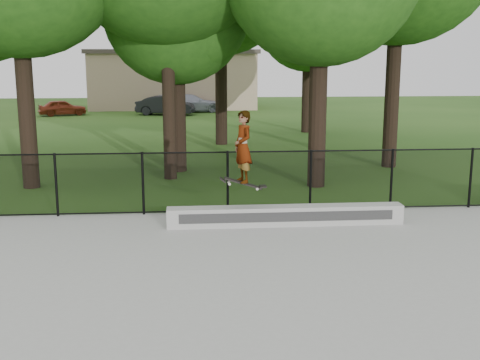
# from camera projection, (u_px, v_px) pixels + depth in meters

# --- Properties ---
(ground) EXTENTS (100.00, 100.00, 0.00)m
(ground) POSITION_uv_depth(u_px,v_px,m) (254.00, 319.00, 8.70)
(ground) COLOR #224914
(ground) RESTS_ON ground
(concrete_slab) EXTENTS (14.00, 12.00, 0.06)m
(concrete_slab) POSITION_uv_depth(u_px,v_px,m) (254.00, 317.00, 8.69)
(concrete_slab) COLOR #999994
(concrete_slab) RESTS_ON ground
(grind_ledge) EXTENTS (5.25, 0.40, 0.43)m
(grind_ledge) POSITION_uv_depth(u_px,v_px,m) (286.00, 216.00, 13.33)
(grind_ledge) COLOR #A8A8A3
(grind_ledge) RESTS_ON concrete_slab
(car_a) EXTENTS (3.26, 2.17, 1.04)m
(car_a) POSITION_uv_depth(u_px,v_px,m) (62.00, 108.00, 39.27)
(car_a) COLOR maroon
(car_a) RESTS_ON ground
(car_b) EXTENTS (3.64, 1.99, 1.25)m
(car_b) POSITION_uv_depth(u_px,v_px,m) (165.00, 105.00, 39.63)
(car_b) COLOR black
(car_b) RESTS_ON ground
(car_c) EXTENTS (4.22, 2.47, 1.25)m
(car_c) POSITION_uv_depth(u_px,v_px,m) (191.00, 103.00, 41.59)
(car_c) COLOR #A8ABBF
(car_c) RESTS_ON ground
(skater_airborne) EXTENTS (0.81, 0.66, 1.75)m
(skater_airborne) POSITION_uv_depth(u_px,v_px,m) (243.00, 148.00, 12.89)
(skater_airborne) COLOR black
(skater_airborne) RESTS_ON ground
(chainlink_fence) EXTENTS (16.06, 0.06, 1.50)m
(chainlink_fence) POSITION_uv_depth(u_px,v_px,m) (228.00, 182.00, 14.30)
(chainlink_fence) COLOR black
(chainlink_fence) RESTS_ON concrete_slab
(distant_building) EXTENTS (12.40, 6.40, 4.30)m
(distant_building) POSITION_uv_depth(u_px,v_px,m) (174.00, 79.00, 45.21)
(distant_building) COLOR tan
(distant_building) RESTS_ON ground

